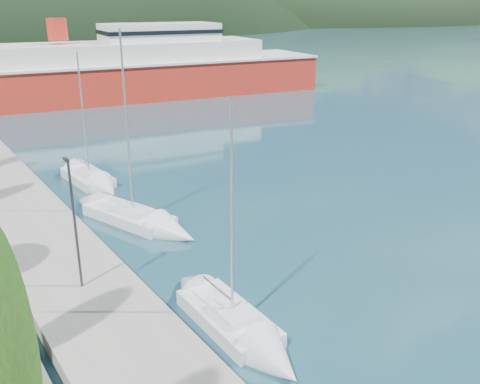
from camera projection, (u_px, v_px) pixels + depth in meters
quay at (20, 211)px, 34.37m from camera, size 5.00×88.00×0.80m
lamp_posts at (68, 214)px, 24.22m from camera, size 0.15×47.30×6.06m
sailboat_near at (252, 340)px, 21.56m from camera, size 2.34×7.48×10.70m
sailboat_mid at (152, 225)px, 32.55m from camera, size 4.93×9.06×12.63m
sailboat_far at (97, 184)px, 39.74m from camera, size 2.81×7.41×10.68m
ferry at (123, 73)px, 75.37m from camera, size 59.33×19.67×11.56m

